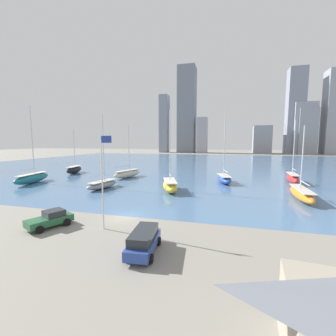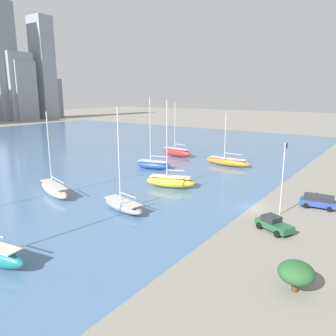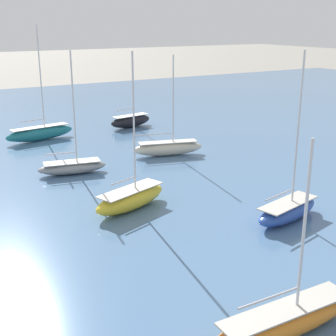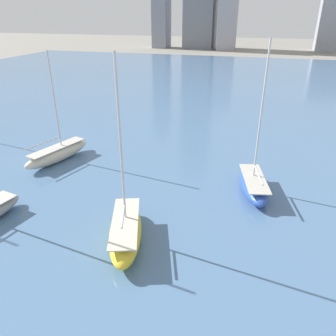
{
  "view_description": "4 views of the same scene",
  "coord_description": "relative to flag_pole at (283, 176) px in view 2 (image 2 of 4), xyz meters",
  "views": [
    {
      "loc": [
        11.74,
        -24.36,
        9.04
      ],
      "look_at": [
        2.51,
        10.47,
        4.87
      ],
      "focal_mm": 24.0,
      "sensor_mm": 36.0,
      "label": 1
    },
    {
      "loc": [
        -43.22,
        -15.85,
        16.08
      ],
      "look_at": [
        -3.08,
        12.42,
        4.74
      ],
      "focal_mm": 35.0,
      "sensor_mm": 36.0,
      "label": 2
    },
    {
      "loc": [
        39.7,
        -2.81,
        17.39
      ],
      "look_at": [
        2.48,
        18.88,
        3.78
      ],
      "focal_mm": 50.0,
      "sensor_mm": 36.0,
      "label": 3
    },
    {
      "loc": [
        10.97,
        -4.61,
        17.14
      ],
      "look_at": [
        3.85,
        19.97,
        4.83
      ],
      "focal_mm": 35.0,
      "sensor_mm": 36.0,
      "label": 4
    }
  ],
  "objects": [
    {
      "name": "ground_plane",
      "position": [
        0.49,
        4.23,
        -5.38
      ],
      "size": [
        500.0,
        500.0,
        0.0
      ],
      "primitive_type": "plane",
      "color": "gray"
    },
    {
      "name": "flag_pole",
      "position": [
        0.0,
        0.0,
        0.0
      ],
      "size": [
        1.24,
        0.14,
        9.81
      ],
      "color": "silver",
      "rests_on": "ground_plane"
    },
    {
      "name": "yard_shrub",
      "position": [
        -16.92,
        -6.31,
        -3.71
      ],
      "size": [
        2.97,
        2.97,
        2.6
      ],
      "color": "#4C3823",
      "rests_on": "ground_plane"
    },
    {
      "name": "sailboat_cream",
      "position": [
        -12.33,
        32.01,
        -4.33
      ],
      "size": [
        4.64,
        9.78,
        13.26
      ],
      "rotation": [
        0.0,
        0.0,
        -0.28
      ],
      "color": "beige",
      "rests_on": "harbor_water"
    },
    {
      "name": "sailboat_blue",
      "position": [
        11.69,
        30.61,
        -4.4
      ],
      "size": [
        4.33,
        8.5,
        15.09
      ],
      "rotation": [
        0.0,
        0.0,
        0.23
      ],
      "color": "#284CA8",
      "rests_on": "harbor_water"
    },
    {
      "name": "sailboat_orange",
      "position": [
        23.74,
        18.82,
        -4.43
      ],
      "size": [
        2.41,
        10.71,
        11.63
      ],
      "rotation": [
        0.0,
        0.0,
        -0.02
      ],
      "color": "orange",
      "rests_on": "harbor_water"
    },
    {
      "name": "sailboat_yellow",
      "position": [
        2.13,
        19.45,
        -4.28
      ],
      "size": [
        5.24,
        8.97,
        14.85
      ],
      "rotation": [
        0.0,
        0.0,
        0.33
      ],
      "color": "yellow",
      "rests_on": "harbor_water"
    },
    {
      "name": "sailboat_red",
      "position": [
        26.31,
        34.2,
        -4.24
      ],
      "size": [
        2.77,
        9.0,
        13.8
      ],
      "rotation": [
        0.0,
        0.0,
        -0.08
      ],
      "color": "#B72828",
      "rests_on": "harbor_water"
    },
    {
      "name": "sailboat_gray",
      "position": [
        -11.19,
        18.21,
        -4.5
      ],
      "size": [
        3.92,
        8.3,
        14.29
      ],
      "rotation": [
        0.0,
        0.0,
        -0.19
      ],
      "color": "gray",
      "rests_on": "harbor_water"
    },
    {
      "name": "parked_suv_blue",
      "position": [
        5.8,
        -3.67,
        -4.34
      ],
      "size": [
        2.58,
        5.07,
        1.91
      ],
      "rotation": [
        0.0,
        0.0,
        0.1
      ],
      "color": "#284293",
      "rests_on": "ground_plane"
    },
    {
      "name": "parked_pickup_green",
      "position": [
        -5.84,
        -0.96,
        -4.49
      ],
      "size": [
        3.66,
        4.87,
        1.76
      ],
      "rotation": [
        0.0,
        0.0,
        -0.43
      ],
      "color": "#235B38",
      "rests_on": "ground_plane"
    }
  ]
}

